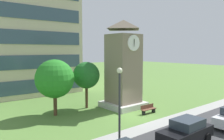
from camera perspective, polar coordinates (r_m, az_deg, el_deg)
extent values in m
plane|color=#567F38|center=(21.95, 5.74, -11.74)|extent=(160.00, 160.00, 0.00)
cube|color=#38383A|center=(17.94, 22.98, -16.03)|extent=(120.00, 7.20, 0.01)
cube|color=#9E9E99|center=(20.19, 11.53, -13.33)|extent=(120.00, 1.60, 0.01)
cube|color=beige|center=(37.44, -23.64, 7.20)|extent=(15.59, 13.82, 16.00)
cube|color=#384C60|center=(31.14, -19.67, -3.97)|extent=(14.35, 0.10, 1.80)
cube|color=#384C60|center=(30.82, -19.85, 1.92)|extent=(14.35, 0.10, 1.80)
cube|color=#384C60|center=(30.83, -20.03, 7.86)|extent=(14.35, 0.10, 1.80)
cube|color=#384C60|center=(31.16, -20.21, 13.75)|extent=(14.35, 0.10, 1.80)
cube|color=gray|center=(24.64, 2.92, -0.29)|extent=(3.01, 3.01, 8.07)
cube|color=beige|center=(25.26, 2.88, -8.76)|extent=(4.07, 4.07, 0.60)
pyramid|color=#6A5D4D|center=(24.68, 2.97, 11.51)|extent=(3.32, 3.32, 1.03)
cylinder|color=white|center=(23.41, 5.56, 6.92)|extent=(1.66, 0.12, 1.66)
cylinder|color=white|center=(25.63, 5.55, 6.76)|extent=(0.12, 1.66, 1.66)
cube|color=black|center=(23.37, 5.69, 7.29)|extent=(0.08, 0.08, 0.50)
cube|color=black|center=(23.35, 5.70, 6.93)|extent=(0.04, 0.06, 0.75)
cube|color=brown|center=(22.98, 9.36, -9.84)|extent=(1.82, 0.54, 0.06)
cube|color=brown|center=(23.07, 8.96, -9.19)|extent=(1.80, 0.12, 0.40)
cube|color=black|center=(22.54, 8.07, -10.72)|extent=(0.10, 0.43, 0.45)
cube|color=black|center=(23.55, 10.57, -10.06)|extent=(0.10, 0.43, 0.45)
cylinder|color=#333338|center=(14.36, 1.93, -10.66)|extent=(0.14, 0.14, 4.90)
sphere|color=#F2EFCC|center=(13.88, 1.96, -0.15)|extent=(0.36, 0.36, 0.36)
cylinder|color=#513823|center=(24.80, -6.51, -6.66)|extent=(0.30, 0.30, 2.61)
sphere|color=#226526|center=(24.44, -6.57, -1.31)|extent=(2.91, 2.91, 2.91)
cylinder|color=#513823|center=(22.62, -14.31, -8.35)|extent=(0.35, 0.35, 2.29)
sphere|color=#258024|center=(22.19, -14.44, -2.17)|extent=(3.74, 3.74, 3.74)
cube|color=black|center=(16.49, 18.30, -15.16)|extent=(4.29, 1.78, 0.76)
cube|color=#2D3842|center=(16.44, 18.78, -12.73)|extent=(2.15, 1.55, 0.60)
cylinder|color=black|center=(16.06, 12.89, -17.04)|extent=(0.66, 0.22, 0.66)
cylinder|color=black|center=(17.31, 23.21, -15.67)|extent=(0.66, 0.22, 0.66)
cylinder|color=black|center=(18.10, 18.23, -14.58)|extent=(0.66, 0.22, 0.66)
cylinder|color=black|center=(20.43, 24.93, -12.52)|extent=(0.66, 0.22, 0.66)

